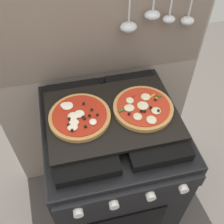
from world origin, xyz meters
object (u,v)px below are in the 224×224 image
at_px(baking_tray, 112,115).
at_px(pizza_right, 143,108).
at_px(pizza_left, 79,116).
at_px(stove, 112,170).

height_order(baking_tray, pizza_right, pizza_right).
relative_size(baking_tray, pizza_left, 2.15).
height_order(baking_tray, pizza_left, pizza_left).
relative_size(baking_tray, pizza_right, 2.15).
bearing_deg(pizza_left, pizza_right, -2.92).
height_order(pizza_left, pizza_right, same).
bearing_deg(stove, pizza_left, 176.76).
xyz_separation_m(pizza_left, pizza_right, (0.27, -0.01, 0.00)).
bearing_deg(stove, pizza_right, -2.59).
bearing_deg(stove, baking_tray, 90.00).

